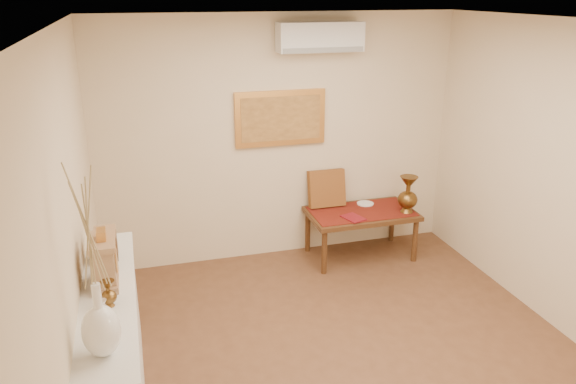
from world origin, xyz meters
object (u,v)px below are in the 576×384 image
object	(u,v)px
display_ledge	(115,354)
low_table	(361,217)
white_vase	(93,265)
wooden_chest	(106,245)
brass_urn_tall	(408,191)
mantel_clock	(105,261)

from	to	relation	value
display_ledge	low_table	bearing A→B (deg)	35.10
white_vase	wooden_chest	size ratio (longest dim) A/B	4.61
display_ledge	low_table	size ratio (longest dim) A/B	1.68
white_vase	display_ledge	world-z (taller)	white_vase
brass_urn_tall	mantel_clock	world-z (taller)	mantel_clock
white_vase	brass_urn_tall	size ratio (longest dim) A/B	2.24
wooden_chest	display_ledge	bearing A→B (deg)	-89.85
white_vase	mantel_clock	distance (m)	0.92
mantel_clock	wooden_chest	xyz separation A→B (m)	(-0.00, 0.39, -0.05)
display_ledge	mantel_clock	distance (m)	0.68
mantel_clock	white_vase	bearing A→B (deg)	-90.25
display_ledge	mantel_clock	size ratio (longest dim) A/B	4.93
display_ledge	mantel_clock	xyz separation A→B (m)	(0.00, 0.14, 0.66)
mantel_clock	low_table	bearing A→B (deg)	33.07
brass_urn_tall	wooden_chest	bearing A→B (deg)	-159.24
brass_urn_tall	wooden_chest	distance (m)	3.39
brass_urn_tall	low_table	world-z (taller)	brass_urn_tall
wooden_chest	low_table	distance (m)	3.06
white_vase	display_ledge	xyz separation A→B (m)	(0.00, 0.70, -1.05)
brass_urn_tall	wooden_chest	xyz separation A→B (m)	(-3.16, -1.20, 0.29)
mantel_clock	wooden_chest	distance (m)	0.39
white_vase	mantel_clock	xyz separation A→B (m)	(0.00, 0.84, -0.39)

